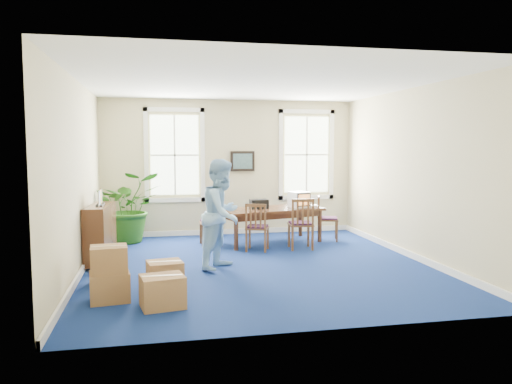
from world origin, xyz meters
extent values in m
plane|color=navy|center=(0.00, 0.00, 0.00)|extent=(6.50, 6.50, 0.00)
plane|color=white|center=(0.00, 0.00, 3.20)|extent=(6.50, 6.50, 0.00)
plane|color=#C9BC8F|center=(0.00, 3.25, 1.60)|extent=(6.50, 0.00, 6.50)
plane|color=#C9BC8F|center=(0.00, -3.25, 1.60)|extent=(6.50, 0.00, 6.50)
plane|color=#C9BC8F|center=(-3.00, 0.00, 1.60)|extent=(0.00, 6.50, 6.50)
plane|color=#C9BC8F|center=(3.00, 0.00, 1.60)|extent=(0.00, 6.50, 6.50)
cube|color=white|center=(0.00, 3.22, 0.06)|extent=(6.00, 0.04, 0.12)
cube|color=white|center=(-2.97, 0.00, 0.06)|extent=(0.04, 6.50, 0.12)
cube|color=white|center=(2.97, 0.00, 0.06)|extent=(0.04, 6.50, 0.12)
cube|color=white|center=(1.66, 1.96, 0.79)|extent=(0.19, 0.22, 0.05)
cube|color=black|center=(0.45, 2.01, 0.86)|extent=(0.40, 0.28, 0.19)
imported|color=#8FC1EB|center=(-0.63, -0.08, 0.95)|extent=(1.12, 1.17, 1.89)
cube|color=#4A2815|center=(-2.75, 0.73, 0.50)|extent=(0.47, 1.31, 1.01)
imported|color=#1F4F10|center=(-2.33, 2.66, 0.78)|extent=(1.58, 1.44, 1.56)
camera|label=1|loc=(-1.76, -8.55, 2.12)|focal=35.00mm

